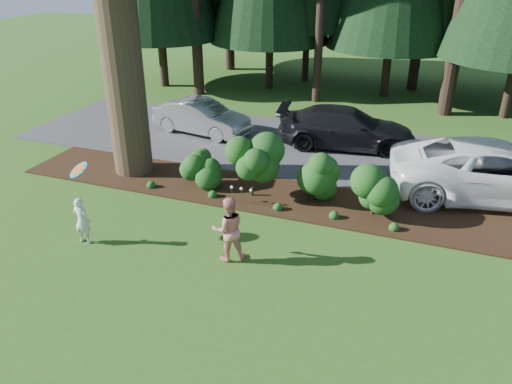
{
  "coord_description": "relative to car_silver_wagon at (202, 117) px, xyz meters",
  "views": [
    {
      "loc": [
        4.65,
        -9.65,
        6.8
      ],
      "look_at": [
        0.73,
        0.85,
        1.3
      ],
      "focal_mm": 35.0,
      "sensor_mm": 36.0,
      "label": 1
    }
  ],
  "objects": [
    {
      "name": "car_white_suv",
      "position": [
        10.74,
        -2.18,
        0.18
      ],
      "size": [
        6.55,
        3.99,
        1.7
      ],
      "primitive_type": "imported",
      "rotation": [
        0.0,
        0.0,
        1.77
      ],
      "color": "white",
      "rests_on": "driveway"
    },
    {
      "name": "lily_cluster",
      "position": [
        3.83,
        -5.24,
        -0.2
      ],
      "size": [
        0.69,
        0.09,
        0.57
      ],
      "color": "#1B4314",
      "rests_on": "ground"
    },
    {
      "name": "car_silver_wagon",
      "position": [
        0.0,
        0.0,
        0.0
      ],
      "size": [
        4.21,
        2.05,
        1.33
      ],
      "primitive_type": "imported",
      "rotation": [
        0.0,
        0.0,
        1.41
      ],
      "color": "#AEAEB3",
      "rests_on": "driveway"
    },
    {
      "name": "ground",
      "position": [
        4.13,
        -7.64,
        -0.69
      ],
      "size": [
        80.0,
        80.0,
        0.0
      ],
      "primitive_type": "plane",
      "color": "#335317",
      "rests_on": "ground"
    },
    {
      "name": "shrub_row",
      "position": [
        4.9,
        -4.5,
        0.11
      ],
      "size": [
        6.53,
        1.6,
        1.61
      ],
      "color": "#1B4314",
      "rests_on": "ground"
    },
    {
      "name": "driveway",
      "position": [
        4.13,
        -0.14,
        -0.68
      ],
      "size": [
        22.0,
        6.0,
        0.03
      ],
      "primitive_type": "cube",
      "color": "#38383A",
      "rests_on": "ground"
    },
    {
      "name": "car_dark_suv",
      "position": [
        5.72,
        0.53,
        0.07
      ],
      "size": [
        5.34,
        2.81,
        1.48
      ],
      "primitive_type": "imported",
      "rotation": [
        0.0,
        0.0,
        1.72
      ],
      "color": "black",
      "rests_on": "driveway"
    },
    {
      "name": "frisbee",
      "position": [
        0.75,
        -8.27,
        1.19
      ],
      "size": [
        0.59,
        0.49,
        0.43
      ],
      "color": "teal",
      "rests_on": "ground"
    },
    {
      "name": "mulch_bed",
      "position": [
        4.13,
        -4.39,
        -0.67
      ],
      "size": [
        16.0,
        2.5,
        0.05
      ],
      "primitive_type": "cube",
      "color": "black",
      "rests_on": "ground"
    },
    {
      "name": "adult",
      "position": [
        4.61,
        -7.96,
        0.13
      ],
      "size": [
        1.01,
        0.96,
        1.64
      ],
      "primitive_type": "imported",
      "rotation": [
        0.0,
        0.0,
        3.73
      ],
      "color": "red",
      "rests_on": "ground"
    },
    {
      "name": "child",
      "position": [
        0.85,
        -8.56,
        -0.07
      ],
      "size": [
        0.47,
        0.31,
        1.26
      ],
      "primitive_type": "imported",
      "rotation": [
        0.0,
        0.0,
        3.16
      ],
      "color": "silver",
      "rests_on": "ground"
    }
  ]
}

